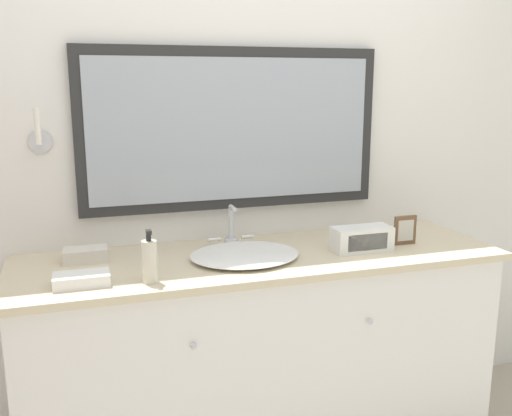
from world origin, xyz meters
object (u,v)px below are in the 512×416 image
at_px(appliance_box, 362,239).
at_px(picture_frame, 405,230).
at_px(soap_bottle, 150,261).
at_px(sink_basin, 244,253).

bearing_deg(appliance_box, picture_frame, 6.74).
height_order(soap_bottle, appliance_box, soap_bottle).
relative_size(appliance_box, picture_frame, 1.95).
height_order(sink_basin, soap_bottle, soap_bottle).
bearing_deg(sink_basin, soap_bottle, -156.32).
relative_size(sink_basin, appliance_box, 1.77).
xyz_separation_m(sink_basin, soap_bottle, (-0.40, -0.18, 0.06)).
distance_m(sink_basin, soap_bottle, 0.44).
height_order(sink_basin, picture_frame, sink_basin).
bearing_deg(picture_frame, soap_bottle, -172.33).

